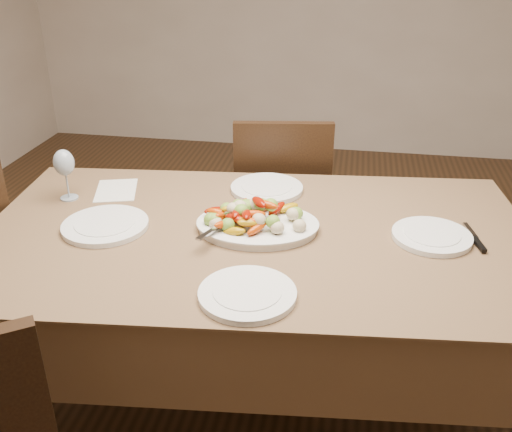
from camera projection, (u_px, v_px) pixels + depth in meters
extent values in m
plane|color=#372210|center=(288.00, 412.00, 2.19)|extent=(6.00, 6.00, 0.00)
cube|color=brown|center=(256.00, 325.00, 2.07)|extent=(1.94, 1.22, 0.76)
ellipsoid|color=white|center=(258.00, 227.00, 1.91)|extent=(0.42, 0.33, 0.02)
cylinder|color=white|center=(105.00, 226.00, 1.92)|extent=(0.29, 0.29, 0.02)
cylinder|color=white|center=(432.00, 236.00, 1.85)|extent=(0.26, 0.26, 0.02)
cylinder|color=white|center=(267.00, 189.00, 2.20)|extent=(0.28, 0.28, 0.02)
cylinder|color=white|center=(247.00, 294.00, 1.56)|extent=(0.27, 0.27, 0.02)
cube|color=silver|center=(116.00, 190.00, 2.20)|extent=(0.20, 0.24, 0.00)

